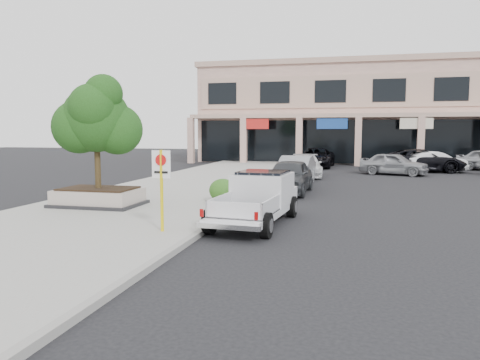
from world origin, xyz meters
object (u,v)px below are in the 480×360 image
at_px(planter_tree, 102,119).
at_px(curb_car_d, 316,158).
at_px(planter, 99,197).
at_px(lot_car_b, 434,162).
at_px(lot_car_d, 422,160).
at_px(curb_car_b, 296,170).
at_px(pickup_truck, 255,199).
at_px(lot_car_a, 394,164).
at_px(no_parking_sign, 161,179).
at_px(curb_car_c, 306,166).
at_px(curb_car_a, 289,176).

distance_m(planter_tree, curb_car_d, 23.66).
xyz_separation_m(planter, lot_car_b, (15.11, 20.45, 0.27)).
xyz_separation_m(planter, lot_car_d, (14.26, 20.37, 0.36)).
bearing_deg(curb_car_b, planter_tree, -119.07).
distance_m(pickup_truck, lot_car_a, 19.72).
bearing_deg(curb_car_b, planter, -119.23).
bearing_deg(pickup_truck, lot_car_b, 73.03).
bearing_deg(planter_tree, lot_car_b, 53.59).
distance_m(planter_tree, no_parking_sign, 5.90).
bearing_deg(curb_car_c, lot_car_b, 25.74).
height_order(planter_tree, curb_car_a, planter_tree).
relative_size(curb_car_b, lot_car_a, 1.07).
height_order(curb_car_d, lot_car_d, lot_car_d).
bearing_deg(lot_car_d, pickup_truck, 157.56).
bearing_deg(lot_car_b, no_parking_sign, 134.20).
distance_m(planter_tree, pickup_truck, 6.97).
height_order(planter, lot_car_d, lot_car_d).
distance_m(planter_tree, curb_car_c, 16.19).
bearing_deg(curb_car_b, pickup_truck, -86.78).
height_order(planter, curb_car_a, curb_car_a).
xyz_separation_m(no_parking_sign, lot_car_b, (10.91, 24.20, -0.88)).
bearing_deg(curb_car_d, curb_car_b, -88.27).
distance_m(no_parking_sign, curb_car_d, 26.66).
bearing_deg(lot_car_a, pickup_truck, -177.07).
bearing_deg(pickup_truck, lot_car_a, 77.95).
bearing_deg(lot_car_b, lot_car_a, 113.69).
height_order(curb_car_a, curb_car_c, curb_car_a).
height_order(curb_car_b, lot_car_a, curb_car_b).
bearing_deg(curb_car_b, curb_car_d, 92.01).
xyz_separation_m(curb_car_c, lot_car_a, (5.70, 2.55, 0.05)).
relative_size(planter, lot_car_d, 0.53).
distance_m(no_parking_sign, curb_car_a, 10.41).
relative_size(curb_car_a, curb_car_b, 0.99).
bearing_deg(curb_car_d, lot_car_d, -14.93).
bearing_deg(pickup_truck, curb_car_a, 94.54).
xyz_separation_m(pickup_truck, curb_car_c, (-0.02, 16.33, -0.11)).
relative_size(pickup_truck, lot_car_a, 1.17).
distance_m(no_parking_sign, curb_car_b, 14.03).
bearing_deg(no_parking_sign, curb_car_a, 77.64).
distance_m(no_parking_sign, lot_car_a, 22.58).
xyz_separation_m(planter_tree, pickup_truck, (6.26, -1.64, -2.59)).
distance_m(curb_car_b, curb_car_c, 4.74).
bearing_deg(curb_car_d, curb_car_c, -87.92).
distance_m(curb_car_a, curb_car_c, 8.45).
height_order(planter, curb_car_d, curb_car_d).
bearing_deg(lot_car_d, planter_tree, 142.40).
relative_size(curb_car_b, curb_car_c, 0.98).
distance_m(curb_car_b, curb_car_d, 12.71).
bearing_deg(lot_car_b, curb_car_a, 126.75).
bearing_deg(planter_tree, no_parking_sign, -43.83).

